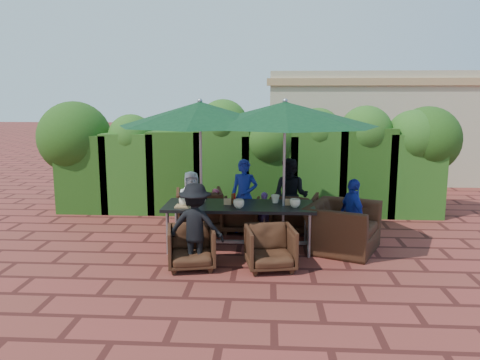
# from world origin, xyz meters

# --- Properties ---
(ground) EXTENTS (80.00, 80.00, 0.00)m
(ground) POSITION_xyz_m (0.00, 0.00, 0.00)
(ground) COLOR maroon
(ground) RESTS_ON ground
(dining_table) EXTENTS (2.43, 0.90, 0.75)m
(dining_table) POSITION_xyz_m (0.00, -0.24, 0.68)
(dining_table) COLOR black
(dining_table) RESTS_ON ground
(umbrella_left) EXTENTS (2.61, 2.61, 2.46)m
(umbrella_left) POSITION_xyz_m (-0.61, -0.29, 2.21)
(umbrella_left) COLOR gray
(umbrella_left) RESTS_ON ground
(umbrella_right) EXTENTS (2.93, 2.93, 2.46)m
(umbrella_right) POSITION_xyz_m (0.72, -0.27, 2.21)
(umbrella_right) COLOR gray
(umbrella_right) RESTS_ON ground
(chair_far_left) EXTENTS (0.97, 0.93, 0.87)m
(chair_far_left) POSITION_xyz_m (-0.82, 0.83, 0.43)
(chair_far_left) COLOR black
(chair_far_left) RESTS_ON ground
(chair_far_mid) EXTENTS (0.69, 0.65, 0.69)m
(chair_far_mid) POSITION_xyz_m (-0.03, 0.79, 0.35)
(chair_far_mid) COLOR black
(chair_far_mid) RESTS_ON ground
(chair_far_right) EXTENTS (0.93, 0.89, 0.80)m
(chair_far_right) POSITION_xyz_m (0.97, 0.82, 0.40)
(chair_far_right) COLOR black
(chair_far_right) RESTS_ON ground
(chair_near_left) EXTENTS (0.78, 0.75, 0.69)m
(chair_near_left) POSITION_xyz_m (-0.64, -1.15, 0.35)
(chair_near_left) COLOR black
(chair_near_left) RESTS_ON ground
(chair_near_right) EXTENTS (0.79, 0.75, 0.70)m
(chair_near_right) POSITION_xyz_m (0.51, -1.13, 0.35)
(chair_near_right) COLOR black
(chair_near_right) RESTS_ON ground
(chair_end_right) EXTENTS (1.18, 1.39, 1.03)m
(chair_end_right) POSITION_xyz_m (1.69, -0.18, 0.52)
(chair_end_right) COLOR black
(chair_end_right) RESTS_ON ground
(adult_far_left) EXTENTS (0.63, 0.46, 1.14)m
(adult_far_left) POSITION_xyz_m (-0.94, 0.72, 0.57)
(adult_far_left) COLOR silver
(adult_far_left) RESTS_ON ground
(adult_far_mid) EXTENTS (0.54, 0.47, 1.36)m
(adult_far_mid) POSITION_xyz_m (0.03, 0.74, 0.68)
(adult_far_mid) COLOR #1C2C99
(adult_far_mid) RESTS_ON ground
(adult_far_right) EXTENTS (0.77, 0.62, 1.38)m
(adult_far_right) POSITION_xyz_m (0.89, 0.77, 0.69)
(adult_far_right) COLOR black
(adult_far_right) RESTS_ON ground
(adult_near_left) EXTENTS (0.83, 0.42, 1.27)m
(adult_near_left) POSITION_xyz_m (-0.57, -1.16, 0.63)
(adult_near_left) COLOR black
(adult_near_left) RESTS_ON ground
(adult_end_right) EXTENTS (0.55, 0.77, 1.19)m
(adult_end_right) POSITION_xyz_m (1.84, -0.21, 0.60)
(adult_end_right) COLOR #1C2C99
(adult_end_right) RESTS_ON ground
(child_left) EXTENTS (0.32, 0.28, 0.81)m
(child_left) POSITION_xyz_m (-0.49, 0.75, 0.41)
(child_left) COLOR #E14F6F
(child_left) RESTS_ON ground
(child_right) EXTENTS (0.28, 0.24, 0.75)m
(child_right) POSITION_xyz_m (0.41, 0.77, 0.38)
(child_right) COLOR #79499E
(child_right) RESTS_ON ground
(pedestrian_a) EXTENTS (1.79, 1.16, 1.80)m
(pedestrian_a) POSITION_xyz_m (1.62, 4.28, 0.90)
(pedestrian_a) COLOR green
(pedestrian_a) RESTS_ON ground
(pedestrian_b) EXTENTS (0.76, 0.47, 1.57)m
(pedestrian_b) POSITION_xyz_m (2.47, 4.43, 0.79)
(pedestrian_b) COLOR #E14F6F
(pedestrian_b) RESTS_ON ground
(pedestrian_c) EXTENTS (0.98, 1.10, 1.60)m
(pedestrian_c) POSITION_xyz_m (3.33, 4.41, 0.80)
(pedestrian_c) COLOR gray
(pedestrian_c) RESTS_ON ground
(cup_a) EXTENTS (0.17, 0.17, 0.13)m
(cup_a) POSITION_xyz_m (-0.88, -0.37, 0.82)
(cup_a) COLOR beige
(cup_a) RESTS_ON dining_table
(cup_b) EXTENTS (0.15, 0.15, 0.14)m
(cup_b) POSITION_xyz_m (-0.62, -0.08, 0.82)
(cup_b) COLOR beige
(cup_b) RESTS_ON dining_table
(cup_c) EXTENTS (0.18, 0.18, 0.14)m
(cup_c) POSITION_xyz_m (0.01, -0.48, 0.82)
(cup_c) COLOR beige
(cup_c) RESTS_ON dining_table
(cup_d) EXTENTS (0.14, 0.14, 0.14)m
(cup_d) POSITION_xyz_m (0.59, -0.08, 0.82)
(cup_d) COLOR beige
(cup_d) RESTS_ON dining_table
(cup_e) EXTENTS (0.17, 0.17, 0.14)m
(cup_e) POSITION_xyz_m (0.90, -0.37, 0.82)
(cup_e) COLOR beige
(cup_e) RESTS_ON dining_table
(ketchup_bottle) EXTENTS (0.04, 0.04, 0.17)m
(ketchup_bottle) POSITION_xyz_m (-0.08, -0.16, 0.83)
(ketchup_bottle) COLOR #B20C0A
(ketchup_bottle) RESTS_ON dining_table
(sauce_bottle) EXTENTS (0.04, 0.04, 0.17)m
(sauce_bottle) POSITION_xyz_m (-0.11, -0.19, 0.83)
(sauce_bottle) COLOR #4C230C
(sauce_bottle) RESTS_ON dining_table
(serving_tray) EXTENTS (0.35, 0.25, 0.02)m
(serving_tray) POSITION_xyz_m (-0.83, -0.44, 0.76)
(serving_tray) COLOR #967548
(serving_tray) RESTS_ON dining_table
(number_block_left) EXTENTS (0.12, 0.06, 0.10)m
(number_block_left) POSITION_xyz_m (-0.19, -0.25, 0.80)
(number_block_left) COLOR tan
(number_block_left) RESTS_ON dining_table
(number_block_right) EXTENTS (0.12, 0.06, 0.10)m
(number_block_right) POSITION_xyz_m (0.77, -0.23, 0.80)
(number_block_right) COLOR tan
(number_block_right) RESTS_ON dining_table
(hedge_wall) EXTENTS (9.10, 1.60, 2.44)m
(hedge_wall) POSITION_xyz_m (-0.00, 2.32, 1.29)
(hedge_wall) COLOR #1D3D10
(hedge_wall) RESTS_ON ground
(building) EXTENTS (6.20, 3.08, 3.20)m
(building) POSITION_xyz_m (3.50, 6.99, 1.61)
(building) COLOR #BDAA8C
(building) RESTS_ON ground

